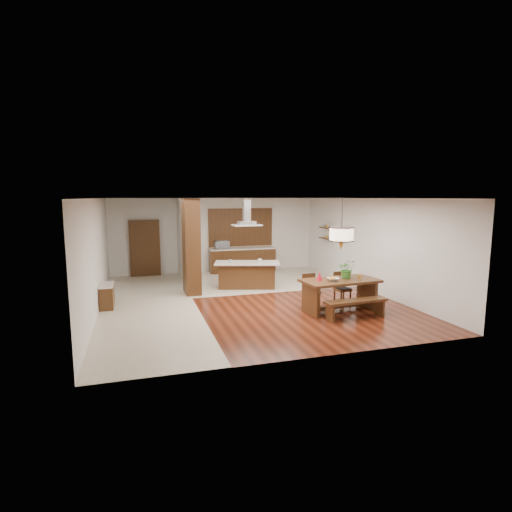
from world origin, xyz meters
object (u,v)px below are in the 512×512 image
object	(u,v)px
island_cup	(260,260)
dining_bench	(356,309)
range_hood	(247,212)
kitchen_island	(247,275)
dining_table	(340,288)
hallway_console	(107,296)
pendant_lantern	(342,225)
dining_chair_right	(343,288)
microwave	(222,245)
dining_chair_left	(311,291)
foliage_plant	(347,269)
fruit_bowl	(333,279)

from	to	relation	value
island_cup	dining_bench	bearing A→B (deg)	-71.90
range_hood	kitchen_island	bearing A→B (deg)	-90.00
dining_table	range_hood	size ratio (longest dim) A/B	2.28
hallway_console	pendant_lantern	distance (m)	6.47
dining_chair_right	microwave	xyz separation A→B (m)	(-2.27, 5.42, 0.66)
dining_chair_left	hallway_console	bearing A→B (deg)	161.36
kitchen_island	dining_table	bearing A→B (deg)	-47.29
kitchen_island	microwave	size ratio (longest dim) A/B	4.15
dining_table	dining_chair_right	distance (m)	0.80
dining_bench	range_hood	xyz separation A→B (m)	(-1.66, 3.96, 2.24)
microwave	hallway_console	bearing A→B (deg)	-136.58
hallway_console	range_hood	size ratio (longest dim) A/B	0.98
island_cup	range_hood	bearing A→B (deg)	164.83
dining_bench	dining_chair_left	size ratio (longest dim) A/B	1.85
dining_table	microwave	xyz separation A→B (m)	(-1.83, 6.06, 0.49)
hallway_console	dining_chair_left	xyz separation A→B (m)	(5.28, -1.50, 0.13)
foliage_plant	kitchen_island	xyz separation A→B (m)	(-1.85, 3.13, -0.63)
foliage_plant	range_hood	xyz separation A→B (m)	(-1.85, 3.14, 1.39)
pendant_lantern	fruit_bowl	size ratio (longest dim) A/B	4.35
dining_table	foliage_plant	size ratio (longest dim) A/B	4.13
dining_chair_left	pendant_lantern	xyz separation A→B (m)	(0.54, -0.56, 1.80)
dining_chair_right	hallway_console	bearing A→B (deg)	159.59
dining_chair_left	range_hood	size ratio (longest dim) A/B	0.98
hallway_console	range_hood	xyz separation A→B (m)	(4.22, 1.18, 2.15)
dining_bench	dining_chair_left	bearing A→B (deg)	115.32
hallway_console	range_hood	world-z (taller)	range_hood
pendant_lantern	kitchen_island	bearing A→B (deg)	116.31
dining_chair_right	range_hood	world-z (taller)	range_hood
dining_bench	foliage_plant	world-z (taller)	foliage_plant
fruit_bowl	foliage_plant	bearing A→B (deg)	19.01
dining_table	microwave	world-z (taller)	microwave
hallway_console	dining_bench	size ratio (longest dim) A/B	0.54
dining_bench	pendant_lantern	distance (m)	2.14
dining_chair_left	island_cup	distance (m)	2.70
dining_chair_right	pendant_lantern	world-z (taller)	pendant_lantern
hallway_console	dining_chair_right	xyz separation A→B (m)	(6.26, -1.42, 0.12)
dining_chair_left	microwave	size ratio (longest dim) A/B	1.63
dining_bench	dining_chair_right	size ratio (longest dim) A/B	1.88
hallway_console	microwave	bearing A→B (deg)	45.05
dining_table	hallway_console	bearing A→B (deg)	160.51
dining_chair_right	foliage_plant	world-z (taller)	foliage_plant
hallway_console	dining_bench	bearing A→B (deg)	-25.24
hallway_console	kitchen_island	world-z (taller)	kitchen_island
dining_table	dining_chair_left	distance (m)	0.80
dining_bench	pendant_lantern	world-z (taller)	pendant_lantern
dining_table	island_cup	size ratio (longest dim) A/B	15.47
range_hood	island_cup	bearing A→B (deg)	-15.17
microwave	fruit_bowl	bearing A→B (deg)	-77.14
pendant_lantern	range_hood	xyz separation A→B (m)	(-1.60, 3.24, 0.22)
dining_bench	range_hood	world-z (taller)	range_hood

